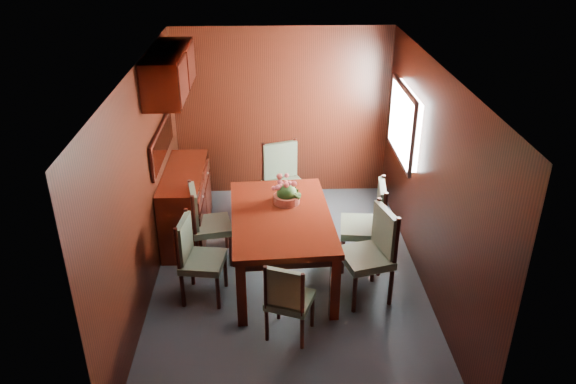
{
  "coord_description": "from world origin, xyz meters",
  "views": [
    {
      "loc": [
        -0.2,
        -5.26,
        3.77
      ],
      "look_at": [
        0.0,
        0.1,
        1.05
      ],
      "focal_mm": 35.0,
      "sensor_mm": 36.0,
      "label": 1
    }
  ],
  "objects_px": {
    "chair_left_near": "(196,254)",
    "chair_right_near": "(373,249)",
    "chair_head": "(288,297)",
    "flower_centerpiece": "(287,190)",
    "dining_table": "(281,223)",
    "sideboard": "(186,204)"
  },
  "relations": [
    {
      "from": "chair_left_near",
      "to": "chair_right_near",
      "type": "bearing_deg",
      "value": 96.29
    },
    {
      "from": "chair_right_near",
      "to": "chair_head",
      "type": "height_order",
      "value": "chair_right_near"
    },
    {
      "from": "chair_right_near",
      "to": "chair_left_near",
      "type": "bearing_deg",
      "value": 73.23
    },
    {
      "from": "chair_head",
      "to": "flower_centerpiece",
      "type": "height_order",
      "value": "flower_centerpiece"
    },
    {
      "from": "dining_table",
      "to": "chair_head",
      "type": "relative_size",
      "value": 2.05
    },
    {
      "from": "sideboard",
      "to": "flower_centerpiece",
      "type": "bearing_deg",
      "value": -28.28
    },
    {
      "from": "sideboard",
      "to": "dining_table",
      "type": "relative_size",
      "value": 0.79
    },
    {
      "from": "dining_table",
      "to": "chair_head",
      "type": "distance_m",
      "value": 1.06
    },
    {
      "from": "sideboard",
      "to": "chair_head",
      "type": "bearing_deg",
      "value": -58.63
    },
    {
      "from": "chair_head",
      "to": "dining_table",
      "type": "bearing_deg",
      "value": 112.72
    },
    {
      "from": "sideboard",
      "to": "flower_centerpiece",
      "type": "height_order",
      "value": "flower_centerpiece"
    },
    {
      "from": "chair_right_near",
      "to": "chair_head",
      "type": "distance_m",
      "value": 1.13
    },
    {
      "from": "flower_centerpiece",
      "to": "chair_right_near",
      "type": "bearing_deg",
      "value": -36.67
    },
    {
      "from": "dining_table",
      "to": "chair_left_near",
      "type": "relative_size",
      "value": 1.86
    },
    {
      "from": "sideboard",
      "to": "chair_head",
      "type": "height_order",
      "value": "sideboard"
    },
    {
      "from": "dining_table",
      "to": "chair_head",
      "type": "bearing_deg",
      "value": -91.74
    },
    {
      "from": "chair_right_near",
      "to": "dining_table",
      "type": "bearing_deg",
      "value": 52.88
    },
    {
      "from": "flower_centerpiece",
      "to": "chair_left_near",
      "type": "bearing_deg",
      "value": -147.97
    },
    {
      "from": "chair_right_near",
      "to": "flower_centerpiece",
      "type": "distance_m",
      "value": 1.17
    },
    {
      "from": "chair_left_near",
      "to": "chair_head",
      "type": "xyz_separation_m",
      "value": [
        0.94,
        -0.7,
        -0.05
      ]
    },
    {
      "from": "sideboard",
      "to": "dining_table",
      "type": "distance_m",
      "value": 1.53
    },
    {
      "from": "dining_table",
      "to": "flower_centerpiece",
      "type": "distance_m",
      "value": 0.39
    }
  ]
}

